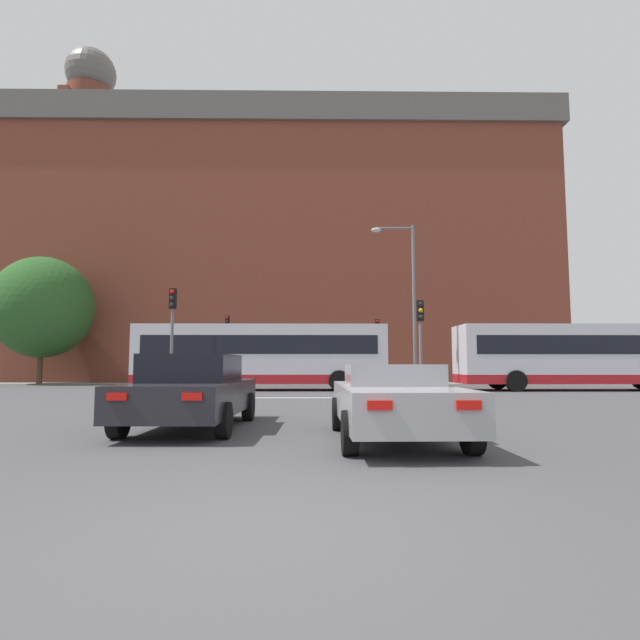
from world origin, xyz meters
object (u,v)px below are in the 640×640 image
bus_crossing_lead (262,355)px  bus_crossing_trailing (581,355)px  car_roadster_right (394,401)px  pedestrian_walking_west (193,369)px  traffic_light_near_left (172,324)px  traffic_light_far_right (377,340)px  pedestrian_walking_east (299,369)px  traffic_light_far_left (227,338)px  pedestrian_waiting (223,369)px  traffic_light_near_right (420,331)px  car_saloon_left (193,391)px  street_lamp_junction (407,290)px

bus_crossing_lead → bus_crossing_trailing: size_ratio=1.01×
car_roadster_right → pedestrian_walking_west: pedestrian_walking_west is taller
bus_crossing_lead → traffic_light_near_left: size_ratio=2.89×
traffic_light_far_right → pedestrian_walking_east: 5.67m
traffic_light_far_left → pedestrian_walking_west: 3.36m
car_roadster_right → traffic_light_far_left: bearing=105.7°
bus_crossing_trailing → pedestrian_waiting: size_ratio=7.63×
bus_crossing_lead → traffic_light_near_right: traffic_light_near_right is taller
car_saloon_left → pedestrian_walking_east: 23.77m
bus_crossing_trailing → pedestrian_waiting: 21.56m
bus_crossing_trailing → traffic_light_near_left: 19.50m
street_lamp_junction → traffic_light_far_left: bearing=142.1°
traffic_light_near_right → pedestrian_walking_west: bearing=130.6°
bus_crossing_trailing → traffic_light_near_right: bearing=-59.8°
pedestrian_waiting → bus_crossing_lead: bearing=-31.3°
bus_crossing_lead → traffic_light_far_right: bearing=139.8°
bus_crossing_lead → street_lamp_junction: (7.23, -0.47, 3.23)m
bus_crossing_lead → pedestrian_walking_east: bearing=170.1°
traffic_light_near_right → bus_crossing_lead: bearing=140.0°
bus_crossing_lead → bus_crossing_trailing: 15.84m
traffic_light_near_right → traffic_light_far_left: bearing=126.6°
traffic_light_near_right → street_lamp_junction: street_lamp_junction is taller
traffic_light_far_right → traffic_light_far_left: bearing=-176.8°
car_saloon_left → street_lamp_junction: street_lamp_junction is taller
traffic_light_near_left → pedestrian_walking_west: 14.44m
traffic_light_far_left → traffic_light_far_right: traffic_light_far_left is taller
bus_crossing_trailing → pedestrian_walking_west: 23.15m
bus_crossing_trailing → pedestrian_walking_east: size_ratio=7.38×
traffic_light_far_left → traffic_light_near_left: bearing=-89.6°
traffic_light_far_left → pedestrian_waiting: bearing=109.5°
pedestrian_walking_east → bus_crossing_trailing: bearing=14.0°
traffic_light_near_right → pedestrian_waiting: (-10.31, 14.65, -1.63)m
traffic_light_near_right → traffic_light_far_right: 13.72m
traffic_light_near_right → pedestrian_walking_west: 18.87m
traffic_light_near_right → pedestrian_waiting: 17.99m
car_saloon_left → street_lamp_junction: bearing=64.8°
car_roadster_right → bus_crossing_trailing: bus_crossing_trailing is taller
traffic_light_near_left → pedestrian_walking_west: traffic_light_near_left is taller
pedestrian_waiting → pedestrian_walking_east: bearing=37.0°
bus_crossing_lead → street_lamp_junction: bearing=86.3°
street_lamp_junction → pedestrian_waiting: (-10.80, 9.47, -4.04)m
pedestrian_waiting → pedestrian_walking_west: (-1.93, -0.39, 0.02)m
street_lamp_junction → pedestrian_walking_east: (-5.66, 9.47, -4.00)m
car_roadster_right → pedestrian_walking_east: size_ratio=2.70×
bus_crossing_trailing → traffic_light_near_right: 10.55m
bus_crossing_trailing → traffic_light_far_right: (-9.01, 8.43, 1.15)m
street_lamp_junction → pedestrian_walking_east: 11.74m
car_roadster_right → pedestrian_walking_west: size_ratio=2.74×
traffic_light_far_right → traffic_light_near_left: bearing=-125.8°
traffic_light_near_left → traffic_light_near_right: bearing=-1.1°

